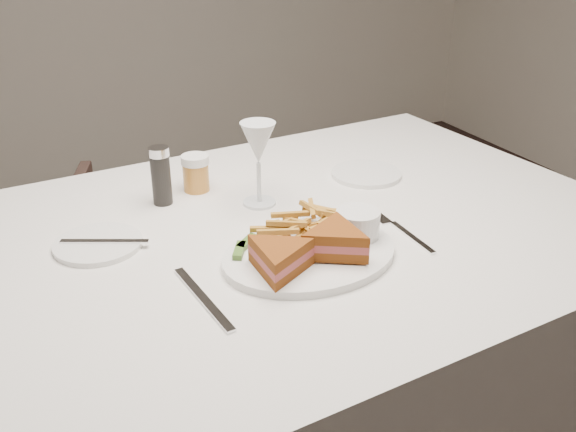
% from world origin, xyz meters
% --- Properties ---
extents(table, '(1.48, 1.05, 0.75)m').
position_xyz_m(table, '(0.24, 0.19, 0.38)').
color(table, silver).
rests_on(table, ground).
extents(chair_far, '(0.71, 0.68, 0.58)m').
position_xyz_m(chair_far, '(0.21, 1.03, 0.29)').
color(chair_far, '#44302A').
rests_on(chair_far, ground).
extents(table_setting, '(0.78, 0.58, 0.18)m').
position_xyz_m(table_setting, '(0.24, 0.15, 0.79)').
color(table_setting, white).
rests_on(table_setting, table).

